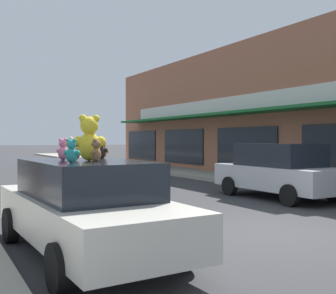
{
  "coord_description": "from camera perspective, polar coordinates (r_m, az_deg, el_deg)",
  "views": [
    {
      "loc": [
        -5.61,
        -6.32,
        1.82
      ],
      "look_at": [
        -0.81,
        2.34,
        1.64
      ],
      "focal_mm": 45.0,
      "sensor_mm": 36.0,
      "label": 1
    }
  ],
  "objects": [
    {
      "name": "ground_plane",
      "position": [
        8.65,
        12.54,
        -11.12
      ],
      "size": [
        260.0,
        260.0,
        0.0
      ],
      "primitive_type": "plane",
      "color": "#333335"
    },
    {
      "name": "plush_art_car",
      "position": [
        6.8,
        -11.05,
        -7.8
      ],
      "size": [
        2.06,
        4.72,
        1.48
      ],
      "rotation": [
        0.0,
        0.0,
        0.04
      ],
      "color": "beige",
      "rests_on": "ground_plane"
    },
    {
      "name": "teddy_bear_giant",
      "position": [
        6.69,
        -10.62,
        1.13
      ],
      "size": [
        0.54,
        0.35,
        0.72
      ],
      "rotation": [
        0.0,
        0.0,
        2.96
      ],
      "color": "yellow",
      "rests_on": "plush_art_car"
    },
    {
      "name": "teddy_bear_red",
      "position": [
        6.93,
        -9.96,
        -0.49
      ],
      "size": [
        0.24,
        0.15,
        0.31
      ],
      "rotation": [
        0.0,
        0.0,
        3.33
      ],
      "color": "red",
      "rests_on": "plush_art_car"
    },
    {
      "name": "teddy_bear_pink",
      "position": [
        7.02,
        -14.02,
        -0.32
      ],
      "size": [
        0.23,
        0.25,
        0.36
      ],
      "rotation": [
        0.0,
        0.0,
        2.25
      ],
      "color": "pink",
      "rests_on": "plush_art_car"
    },
    {
      "name": "teddy_bear_white",
      "position": [
        6.74,
        -12.57,
        -0.28
      ],
      "size": [
        0.29,
        0.21,
        0.38
      ],
      "rotation": [
        0.0,
        0.0,
        2.76
      ],
      "color": "white",
      "rests_on": "plush_art_car"
    },
    {
      "name": "teddy_bear_black",
      "position": [
        7.44,
        -9.09,
        -0.25
      ],
      "size": [
        0.24,
        0.23,
        0.35
      ],
      "rotation": [
        0.0,
        0.0,
        2.44
      ],
      "color": "black",
      "rests_on": "plush_art_car"
    },
    {
      "name": "teddy_bear_brown",
      "position": [
        6.37,
        -9.71,
        -0.48
      ],
      "size": [
        0.23,
        0.24,
        0.35
      ],
      "rotation": [
        0.0,
        0.0,
        4.01
      ],
      "color": "olive",
      "rests_on": "plush_art_car"
    },
    {
      "name": "teddy_bear_teal",
      "position": [
        6.12,
        -12.94,
        -0.57
      ],
      "size": [
        0.24,
        0.23,
        0.34
      ],
      "rotation": [
        0.0,
        0.0,
        2.4
      ],
      "color": "teal",
      "rests_on": "plush_art_car"
    },
    {
      "name": "teddy_bear_orange",
      "position": [
        7.56,
        -8.84,
        -0.41
      ],
      "size": [
        0.23,
        0.16,
        0.3
      ],
      "rotation": [
        0.0,
        0.0,
        2.77
      ],
      "color": "orange",
      "rests_on": "plush_art_car"
    },
    {
      "name": "parked_car_far_center",
      "position": [
        13.38,
        14.8,
        -3.07
      ],
      "size": [
        1.96,
        4.27,
        1.69
      ],
      "color": "#B7B7BC",
      "rests_on": "ground_plane"
    }
  ]
}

